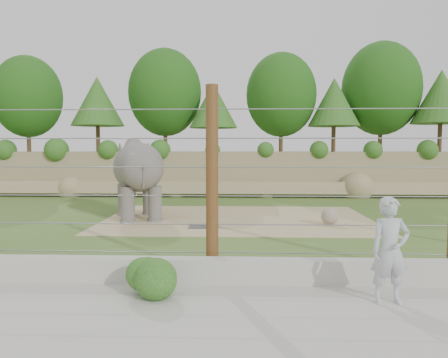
{
  "coord_description": "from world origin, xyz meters",
  "views": [
    {
      "loc": [
        0.6,
        -13.55,
        2.69
      ],
      "look_at": [
        0.0,
        2.0,
        1.6
      ],
      "focal_mm": 35.0,
      "sensor_mm": 36.0,
      "label": 1
    }
  ],
  "objects_px": {
    "stone_ball": "(330,216)",
    "zookeeper": "(390,250)",
    "elephant": "(139,179)",
    "barrier_fence": "(212,182)"
  },
  "relations": [
    {
      "from": "stone_ball",
      "to": "zookeeper",
      "type": "xyz_separation_m",
      "value": [
        -0.54,
        -7.75,
        0.61
      ]
    },
    {
      "from": "zookeeper",
      "to": "stone_ball",
      "type": "bearing_deg",
      "value": 80.55
    },
    {
      "from": "elephant",
      "to": "zookeeper",
      "type": "height_order",
      "value": "elephant"
    },
    {
      "from": "elephant",
      "to": "stone_ball",
      "type": "height_order",
      "value": "elephant"
    },
    {
      "from": "barrier_fence",
      "to": "zookeeper",
      "type": "bearing_deg",
      "value": -26.07
    },
    {
      "from": "elephant",
      "to": "stone_ball",
      "type": "xyz_separation_m",
      "value": [
        7.02,
        -1.25,
        -1.21
      ]
    },
    {
      "from": "elephant",
      "to": "barrier_fence",
      "type": "height_order",
      "value": "barrier_fence"
    },
    {
      "from": "stone_ball",
      "to": "barrier_fence",
      "type": "height_order",
      "value": "barrier_fence"
    },
    {
      "from": "zookeeper",
      "to": "elephant",
      "type": "bearing_deg",
      "value": 120.31
    },
    {
      "from": "barrier_fence",
      "to": "zookeeper",
      "type": "xyz_separation_m",
      "value": [
        3.17,
        -1.55,
        -1.06
      ]
    }
  ]
}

